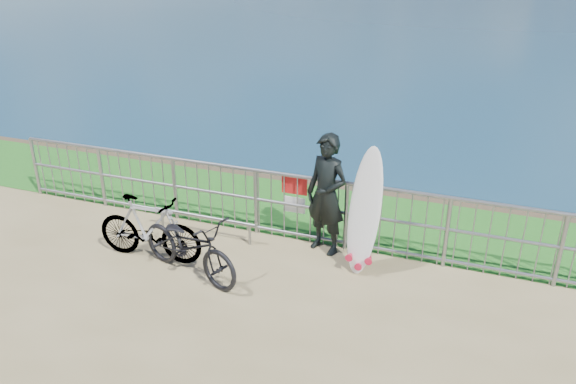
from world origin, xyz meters
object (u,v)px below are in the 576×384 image
at_px(surfer, 327,195).
at_px(bicycle_far, 149,228).
at_px(bicycle_near, 189,245).
at_px(surfboard, 364,216).

distance_m(surfer, bicycle_far, 2.68).
xyz_separation_m(bicycle_near, bicycle_far, (-0.79, 0.20, 0.03)).
distance_m(surfboard, bicycle_near, 2.49).
bearing_deg(surfer, surfboard, -8.18).
relative_size(bicycle_near, bicycle_far, 1.08).
height_order(surfer, bicycle_near, surfer).
bearing_deg(surfer, bicycle_near, -118.83).
bearing_deg(bicycle_far, surfer, -67.00).
relative_size(surfer, bicycle_near, 1.03).
height_order(bicycle_near, bicycle_far, bicycle_far).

